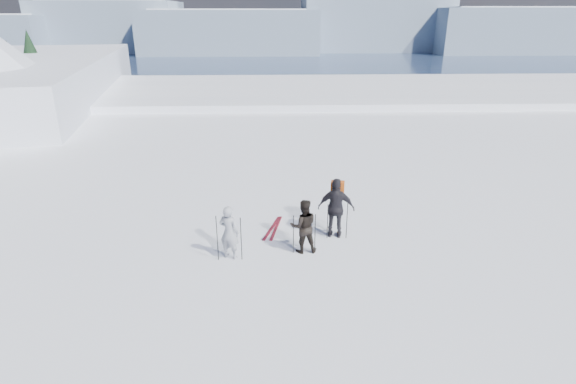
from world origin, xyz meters
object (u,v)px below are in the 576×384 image
(skier_dark, at_px, (304,226))
(skier_pack, at_px, (336,208))
(skier_grey, at_px, (229,232))
(skis_loose, at_px, (274,228))

(skier_dark, distance_m, skier_pack, 1.37)
(skier_grey, distance_m, skier_dark, 2.09)
(skier_grey, bearing_deg, skier_pack, -136.59)
(skier_grey, relative_size, skier_dark, 0.98)
(skier_pack, height_order, skis_loose, skier_pack)
(skier_pack, distance_m, skis_loose, 2.17)
(skier_pack, bearing_deg, skier_grey, 32.52)
(skier_dark, distance_m, skis_loose, 1.87)
(skier_grey, height_order, skier_dark, skier_dark)
(skis_loose, bearing_deg, skier_pack, -17.55)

